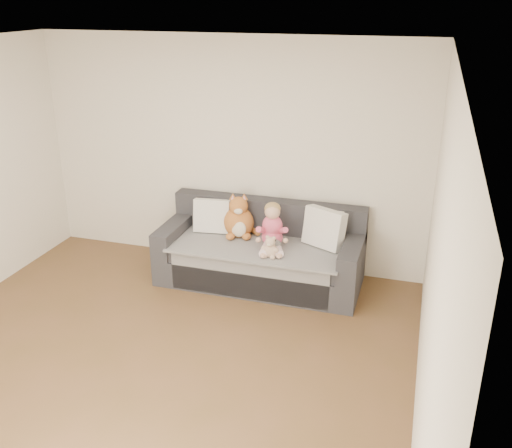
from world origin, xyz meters
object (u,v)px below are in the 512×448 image
Objects in this scene: teddy_bear at (270,248)px; sippy_cup at (271,245)px; toddler at (272,229)px; sofa at (261,255)px; plush_cat at (239,220)px.

teddy_bear is 1.96× the size of sippy_cup.
toddler is at bearing 107.67° from teddy_bear.
teddy_bear is (0.20, -0.35, 0.26)m from sofa.
sippy_cup is at bearing 107.70° from teddy_bear.
sofa is at bearing 135.18° from toddler.
toddler is 0.18m from sippy_cup.
teddy_bear is 0.16m from sippy_cup.
plush_cat is at bearing 144.31° from teddy_bear.
sippy_cup is at bearing -92.44° from toddler.
plush_cat is 2.17× the size of teddy_bear.
sofa reaches higher than teddy_bear.
plush_cat reaches higher than sippy_cup.
toddler reaches higher than sofa.
sippy_cup is at bearing -49.01° from sofa.
toddler reaches higher than teddy_bear.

